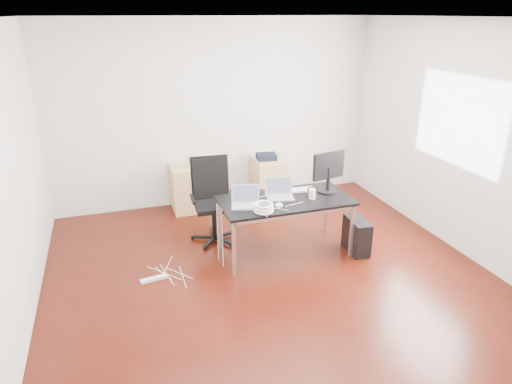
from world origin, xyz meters
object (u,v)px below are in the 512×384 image
object	(u,v)px
filing_cabinet_right	(269,179)
desk	(285,203)
pc_tower	(357,235)
filing_cabinet_left	(188,188)
office_chair	(212,196)

from	to	relation	value
filing_cabinet_right	desk	bearing A→B (deg)	-103.60
desk	pc_tower	bearing A→B (deg)	-16.28
filing_cabinet_left	desk	bearing A→B (deg)	-62.64
filing_cabinet_left	filing_cabinet_right	size ratio (longest dim) A/B	1.00
filing_cabinet_right	office_chair	bearing A→B (deg)	-138.38
filing_cabinet_left	filing_cabinet_right	distance (m)	1.31
desk	office_chair	distance (m)	1.02
office_chair	filing_cabinet_right	world-z (taller)	office_chair
office_chair	pc_tower	world-z (taller)	office_chair
filing_cabinet_left	pc_tower	bearing A→B (deg)	-48.18
desk	filing_cabinet_left	bearing A→B (deg)	117.36
pc_tower	filing_cabinet_left	bearing A→B (deg)	135.48
desk	pc_tower	world-z (taller)	desk
office_chair	filing_cabinet_left	distance (m)	1.08
office_chair	desk	bearing A→B (deg)	-39.01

